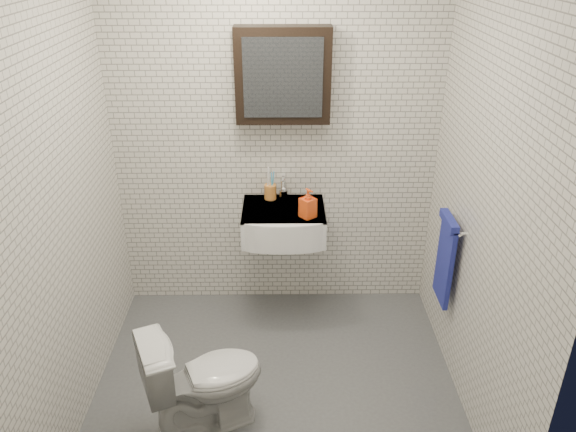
{
  "coord_description": "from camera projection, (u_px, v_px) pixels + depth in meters",
  "views": [
    {
      "loc": [
        0.04,
        -2.61,
        2.49
      ],
      "look_at": [
        0.08,
        0.45,
        0.95
      ],
      "focal_mm": 35.0,
      "sensor_mm": 36.0,
      "label": 1
    }
  ],
  "objects": [
    {
      "name": "faucet",
      "position": [
        283.0,
        190.0,
        3.86
      ],
      "size": [
        0.06,
        0.2,
        0.15
      ],
      "color": "silver",
      "rests_on": "washbasin"
    },
    {
      "name": "toothbrush_cup",
      "position": [
        270.0,
        191.0,
        3.87
      ],
      "size": [
        0.1,
        0.1,
        0.23
      ],
      "rotation": [
        0.0,
        0.0,
        -0.24
      ],
      "color": "#C47731",
      "rests_on": "washbasin"
    },
    {
      "name": "mirror_cabinet",
      "position": [
        283.0,
        76.0,
        3.51
      ],
      "size": [
        0.6,
        0.15,
        0.6
      ],
      "color": "black",
      "rests_on": "room_shell"
    },
    {
      "name": "soap_bottle",
      "position": [
        308.0,
        203.0,
        3.6
      ],
      "size": [
        0.13,
        0.13,
        0.2
      ],
      "primitive_type": "imported",
      "rotation": [
        0.0,
        0.0,
        0.67
      ],
      "color": "#F35419",
      "rests_on": "washbasin"
    },
    {
      "name": "washbasin",
      "position": [
        284.0,
        224.0,
        3.76
      ],
      "size": [
        0.55,
        0.5,
        0.2
      ],
      "color": "white",
      "rests_on": "room_shell"
    },
    {
      "name": "towel_rail",
      "position": [
        446.0,
        256.0,
        3.44
      ],
      "size": [
        0.09,
        0.3,
        0.58
      ],
      "color": "silver",
      "rests_on": "room_shell"
    },
    {
      "name": "ground",
      "position": [
        276.0,
        387.0,
        3.44
      ],
      "size": [
        2.2,
        2.0,
        0.01
      ],
      "primitive_type": "cube",
      "color": "#4B4E53",
      "rests_on": "ground"
    },
    {
      "name": "toilet",
      "position": [
        204.0,
        379.0,
        3.05
      ],
      "size": [
        0.73,
        0.59,
        0.65
      ],
      "primitive_type": "imported",
      "rotation": [
        0.0,
        0.0,
        1.98
      ],
      "color": "silver",
      "rests_on": "ground"
    },
    {
      "name": "room_shell",
      "position": [
        274.0,
        165.0,
        2.79
      ],
      "size": [
        2.22,
        2.02,
        2.51
      ],
      "color": "silver",
      "rests_on": "ground"
    }
  ]
}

